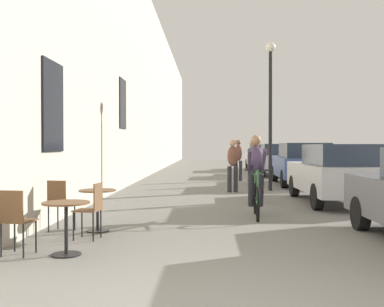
# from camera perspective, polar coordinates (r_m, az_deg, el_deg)

# --- Properties ---
(building_facade_left) EXTENTS (0.54, 68.00, 9.04)m
(building_facade_left) POSITION_cam_1_polar(r_m,az_deg,el_deg) (18.19, -8.25, 10.57)
(building_facade_left) COLOR #B7AD99
(building_facade_left) RESTS_ON ground_plane
(cafe_table_near) EXTENTS (0.64, 0.64, 0.72)m
(cafe_table_near) POSITION_cam_1_polar(r_m,az_deg,el_deg) (6.42, -15.48, -7.63)
(cafe_table_near) COLOR black
(cafe_table_near) RESTS_ON ground_plane
(cafe_chair_near_toward_street) EXTENTS (0.43, 0.43, 0.89)m
(cafe_chair_near_toward_street) POSITION_cam_1_polar(r_m,az_deg,el_deg) (6.58, -21.21, -7.49)
(cafe_chair_near_toward_street) COLOR black
(cafe_chair_near_toward_street) RESTS_ON ground_plane
(cafe_table_mid) EXTENTS (0.64, 0.64, 0.72)m
(cafe_table_mid) POSITION_cam_1_polar(r_m,az_deg,el_deg) (8.06, -11.74, -5.87)
(cafe_table_mid) COLOR black
(cafe_table_mid) RESTS_ON ground_plane
(cafe_chair_mid_toward_street) EXTENTS (0.44, 0.44, 0.89)m
(cafe_chair_mid_toward_street) POSITION_cam_1_polar(r_m,az_deg,el_deg) (8.17, -16.24, -5.83)
(cafe_chair_mid_toward_street) COLOR black
(cafe_chair_mid_toward_street) RESTS_ON ground_plane
(cafe_chair_mid_toward_wall) EXTENTS (0.43, 0.43, 0.89)m
(cafe_chair_mid_toward_wall) POSITION_cam_1_polar(r_m,az_deg,el_deg) (7.40, -12.42, -6.52)
(cafe_chair_mid_toward_wall) COLOR black
(cafe_chair_mid_toward_wall) RESTS_ON ground_plane
(cyclist_on_bicycle) EXTENTS (0.52, 1.76, 1.74)m
(cyclist_on_bicycle) POSITION_cam_1_polar(r_m,az_deg,el_deg) (9.67, 8.02, -3.01)
(cyclist_on_bicycle) COLOR black
(cyclist_on_bicycle) RESTS_ON ground_plane
(pedestrian_near) EXTENTS (0.35, 0.25, 1.62)m
(pedestrian_near) POSITION_cam_1_polar(r_m,az_deg,el_deg) (12.16, 7.90, -1.73)
(pedestrian_near) COLOR #26262D
(pedestrian_near) RESTS_ON ground_plane
(pedestrian_mid) EXTENTS (0.36, 0.27, 1.69)m
(pedestrian_mid) POSITION_cam_1_polar(r_m,az_deg,el_deg) (14.60, 5.10, -1.11)
(pedestrian_mid) COLOR #26262D
(pedestrian_mid) RESTS_ON ground_plane
(pedestrian_far) EXTENTS (0.35, 0.25, 1.68)m
(pedestrian_far) POSITION_cam_1_polar(r_m,az_deg,el_deg) (17.16, 7.57, -0.83)
(pedestrian_far) COLOR #26262D
(pedestrian_far) RESTS_ON ground_plane
(pedestrian_furthest) EXTENTS (0.34, 0.24, 1.74)m
(pedestrian_furthest) POSITION_cam_1_polar(r_m,az_deg,el_deg) (19.31, 5.81, -0.53)
(pedestrian_furthest) COLOR #26262D
(pedestrian_furthest) RESTS_ON ground_plane
(street_lamp) EXTENTS (0.32, 0.32, 4.90)m
(street_lamp) POSITION_cam_1_polar(r_m,az_deg,el_deg) (15.36, 9.79, 7.03)
(street_lamp) COLOR black
(street_lamp) RESTS_ON ground_plane
(parked_car_second) EXTENTS (1.82, 4.27, 1.52)m
(parked_car_second) POSITION_cam_1_polar(r_m,az_deg,el_deg) (12.30, 17.67, -2.31)
(parked_car_second) COLOR #B7B7BC
(parked_car_second) RESTS_ON ground_plane
(parked_car_third) EXTENTS (2.01, 4.52, 1.59)m
(parked_car_third) POSITION_cam_1_polar(r_m,az_deg,el_deg) (17.71, 13.59, -1.20)
(parked_car_third) COLOR #384C84
(parked_car_third) RESTS_ON ground_plane
(parked_car_fourth) EXTENTS (2.00, 4.49, 1.58)m
(parked_car_fourth) POSITION_cam_1_polar(r_m,az_deg,el_deg) (23.10, 10.65, -0.71)
(parked_car_fourth) COLOR #B7B7BC
(parked_car_fourth) RESTS_ON ground_plane
(parked_car_fifth) EXTENTS (1.91, 4.42, 1.57)m
(parked_car_fifth) POSITION_cam_1_polar(r_m,az_deg,el_deg) (28.30, 8.93, -0.41)
(parked_car_fifth) COLOR #B7B7BC
(parked_car_fifth) RESTS_ON ground_plane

